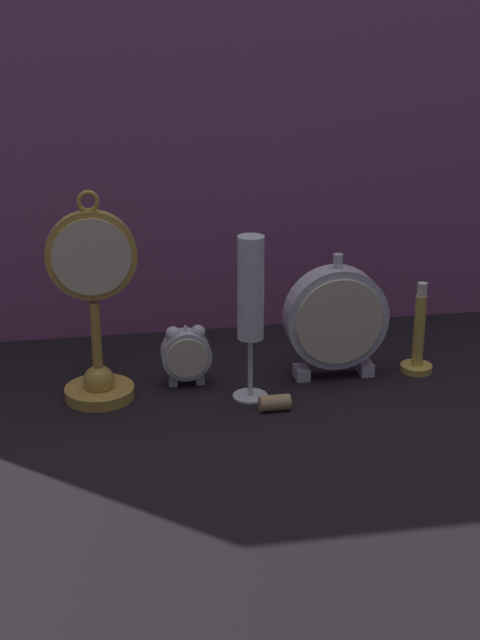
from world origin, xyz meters
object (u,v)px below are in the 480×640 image
(brass_candlestick, at_px, (418,343))
(alarm_clock_twin_bell, at_px, (186,353))
(champagne_flute, at_px, (251,300))
(wine_cork, at_px, (275,403))
(pocket_watch_on_stand, at_px, (95,315))
(mantel_clock_silver, at_px, (336,319))

(brass_candlestick, bearing_deg, alarm_clock_twin_bell, 178.37)
(alarm_clock_twin_bell, bearing_deg, champagne_flute, -33.59)
(wine_cork, bearing_deg, pocket_watch_on_stand, 160.46)
(brass_candlestick, bearing_deg, champagne_flute, -170.18)
(alarm_clock_twin_bell, height_order, wine_cork, alarm_clock_twin_bell)
(pocket_watch_on_stand, distance_m, mantel_clock_silver, 0.35)
(alarm_clock_twin_bell, height_order, mantel_clock_silver, mantel_clock_silver)
(pocket_watch_on_stand, bearing_deg, brass_candlestick, 1.33)
(alarm_clock_twin_bell, distance_m, mantel_clock_silver, 0.22)
(mantel_clock_silver, height_order, brass_candlestick, mantel_clock_silver)
(alarm_clock_twin_bell, bearing_deg, wine_cork, -43.69)
(mantel_clock_silver, bearing_deg, pocket_watch_on_stand, -177.68)
(brass_candlestick, height_order, wine_cork, brass_candlestick)
(mantel_clock_silver, bearing_deg, brass_candlestick, -1.36)
(alarm_clock_twin_bell, xyz_separation_m, wine_cork, (0.11, -0.10, -0.04))
(alarm_clock_twin_bell, relative_size, brass_candlestick, 0.66)
(champagne_flute, bearing_deg, wine_cork, -62.35)
(pocket_watch_on_stand, relative_size, wine_cork, 7.06)
(alarm_clock_twin_bell, height_order, champagne_flute, champagne_flute)
(alarm_clock_twin_bell, xyz_separation_m, brass_candlestick, (0.35, -0.01, -0.00))
(pocket_watch_on_stand, distance_m, brass_candlestick, 0.48)
(brass_candlestick, xyz_separation_m, wine_cork, (-0.24, -0.09, -0.03))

